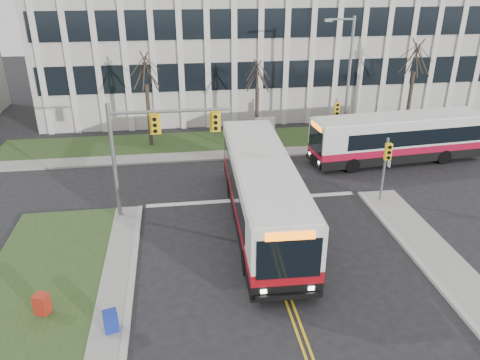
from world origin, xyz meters
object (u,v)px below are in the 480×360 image
streetlight (347,76)px  directory_sign (265,128)px  bus_main (262,193)px  bus_cross (397,139)px  newspaper_box_blue (111,323)px  newspaper_box_red (42,305)px

streetlight → directory_sign: size_ratio=4.60×
bus_main → bus_cross: 12.89m
directory_sign → newspaper_box_blue: directory_sign is taller
bus_main → newspaper_box_red: size_ratio=13.90×
bus_main → newspaper_box_blue: 9.93m
bus_main → newspaper_box_blue: (-6.83, -7.09, -1.29)m
directory_sign → bus_cross: size_ratio=0.17×
newspaper_box_blue → bus_main: bearing=31.1°
streetlight → bus_main: 13.88m
bus_cross → newspaper_box_red: (-20.19, -13.00, -1.10)m
directory_sign → newspaper_box_blue: 21.35m
directory_sign → newspaper_box_red: size_ratio=2.11×
bus_cross → newspaper_box_blue: size_ratio=12.44×
bus_cross → bus_main: bearing=-60.7°
directory_sign → newspaper_box_red: 21.53m
directory_sign → newspaper_box_red: bearing=-123.9°
streetlight → newspaper_box_red: 24.57m
directory_sign → bus_main: bearing=-101.5°
directory_sign → newspaper_box_red: (-12.00, -17.86, -0.70)m
directory_sign → bus_cross: bus_cross is taller
newspaper_box_blue → newspaper_box_red: 3.02m
directory_sign → bus_cross: 9.53m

